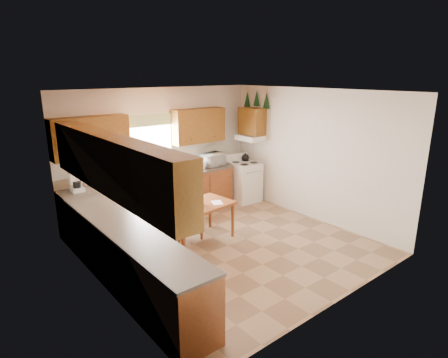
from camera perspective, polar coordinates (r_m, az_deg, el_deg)
floor at (r=6.82m, az=0.62°, el=-10.10°), size 4.50×4.50×0.00m
ceiling at (r=6.13m, az=0.69°, el=13.20°), size 4.50×4.50×0.00m
wall_left at (r=5.26m, az=-18.61°, el=-3.13°), size 4.50×4.50×0.00m
wall_right at (r=7.93m, az=13.31°, el=3.56°), size 4.50×4.50×0.00m
wall_back at (r=8.15m, az=-9.50°, el=4.10°), size 4.50×4.50×0.00m
wall_front at (r=4.91m, az=17.70°, el=-4.44°), size 4.50×4.50×0.00m
lower_cab_back at (r=7.97m, az=-10.47°, el=-3.02°), size 3.75×0.60×0.88m
lower_cab_left at (r=5.59m, az=-14.29°, el=-11.80°), size 0.60×3.60×0.88m
counter_back at (r=7.83m, az=-10.64°, el=0.16°), size 3.75×0.63×0.04m
counter_left at (r=5.39m, az=-14.62°, el=-7.46°), size 0.63×3.60×0.04m
backsplash at (r=8.05m, az=-11.67°, el=1.35°), size 3.75×0.01×0.18m
upper_cab_back_left at (r=7.29m, az=-19.69°, el=6.03°), size 1.41×0.33×0.75m
upper_cab_back_right at (r=8.38m, az=-3.93°, el=8.11°), size 1.25×0.33×0.75m
upper_cab_left at (r=5.05m, az=-16.76°, el=2.21°), size 0.33×3.60×0.75m
upper_cab_stove at (r=8.81m, az=4.29°, el=8.78°), size 0.33×0.62×0.62m
range_hood at (r=8.83m, az=4.00°, el=6.31°), size 0.44×0.62×0.12m
window_frame at (r=7.95m, az=-11.34°, el=5.18°), size 1.13×0.02×1.18m
window_pane at (r=7.95m, az=-11.33°, el=5.17°), size 1.05×0.01×1.10m
window_valance at (r=7.85m, az=-11.44°, el=8.73°), size 1.19×0.01×0.24m
sink_basin at (r=7.85m, az=-10.18°, el=0.54°), size 0.75×0.45×0.04m
pine_decal_a at (r=8.62m, az=6.49°, el=11.77°), size 0.22×0.22×0.36m
pine_decal_b at (r=8.85m, az=4.99°, el=12.18°), size 0.22×0.22×0.36m
pine_decal_c at (r=9.08m, az=3.56°, el=12.05°), size 0.22×0.22×0.36m
stove at (r=8.97m, az=3.15°, el=-0.46°), size 0.67×0.69×0.92m
coffeemaker at (r=7.22m, az=-21.56°, el=-0.42°), size 0.30×0.32×0.36m
paper_towel at (r=8.07m, az=-6.81°, el=1.98°), size 0.13×0.13×0.28m
toaster at (r=8.27m, az=-3.77°, el=1.98°), size 0.21×0.14×0.17m
microwave at (r=8.59m, az=-1.68°, el=2.98°), size 0.54×0.44×0.29m
dining_table at (r=6.88m, az=-3.99°, el=-6.72°), size 1.37×0.88×0.70m
chair_near_left at (r=6.22m, az=-9.28°, el=-7.56°), size 0.52×0.50×1.07m
chair_near_right at (r=7.00m, az=-5.55°, el=-4.39°), size 0.62×0.61×1.14m
chair_far_left at (r=7.28m, az=-15.88°, el=-4.51°), size 0.58×0.57×1.05m
chair_far_right at (r=7.33m, az=-10.68°, el=-4.21°), size 0.54×0.53×1.00m
table_paper at (r=6.86m, az=-1.07°, el=-3.61°), size 0.27×0.30×0.00m
table_card at (r=6.78m, az=-4.40°, el=-3.39°), size 0.09×0.04×0.11m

